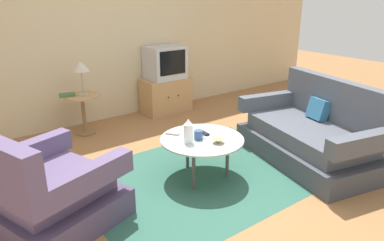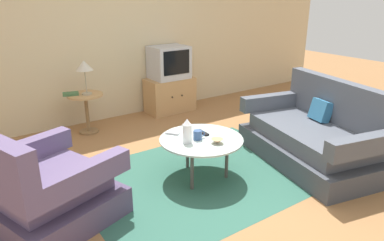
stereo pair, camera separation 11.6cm
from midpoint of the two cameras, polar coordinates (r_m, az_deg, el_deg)
ground_plane at (r=3.76m, az=2.88°, el=-9.82°), size 16.00×16.00×0.00m
back_wall at (r=5.53m, az=-14.68°, el=13.93°), size 9.00×0.12×2.70m
area_rug at (r=3.87m, az=0.68°, el=-8.86°), size 2.48×1.85×0.00m
armchair at (r=3.26m, az=-22.92°, el=-10.60°), size 1.20×1.20×0.90m
couch at (r=4.35m, az=17.88°, el=-2.28°), size 1.24×1.81×0.92m
coffee_table at (r=3.69m, az=0.72°, el=-3.32°), size 0.86×0.86×0.44m
side_table at (r=5.09m, az=-17.54°, el=2.19°), size 0.47×0.47×0.55m
tv_stand at (r=5.85m, az=-4.72°, el=4.04°), size 0.76×0.45×0.55m
television at (r=5.73m, az=-4.92°, el=9.16°), size 0.57×0.46×0.51m
table_lamp at (r=4.95m, az=-17.88°, el=7.97°), size 0.23×0.23×0.46m
vase at (r=3.53m, az=-1.53°, el=-1.73°), size 0.09×0.09×0.25m
mug at (r=3.64m, az=0.15°, el=-2.29°), size 0.14×0.09×0.10m
bowl at (r=3.57m, az=3.22°, el=-3.22°), size 0.12×0.12×0.05m
tv_remote_dark at (r=3.81m, az=0.87°, el=-1.90°), size 0.05×0.18×0.02m
tv_remote_silver at (r=3.79m, az=-3.96°, el=-2.07°), size 0.13×0.15×0.02m
book at (r=5.06m, az=-19.82°, el=3.84°), size 0.23×0.18×0.03m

